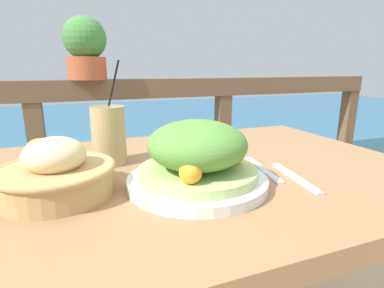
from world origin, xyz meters
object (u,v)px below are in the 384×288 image
salad_plate (197,159)px  bread_basket (57,173)px  potted_plant (85,47)px  drink_glass (109,135)px

salad_plate → bread_basket: bearing=168.5°
potted_plant → drink_glass: bearing=-89.4°
drink_glass → potted_plant: (-0.01, 0.71, 0.24)m
bread_basket → potted_plant: size_ratio=0.79×
bread_basket → potted_plant: bearing=83.2°
salad_plate → bread_basket: 0.26m
salad_plate → bread_basket: salad_plate is taller
salad_plate → bread_basket: (-0.26, 0.05, -0.01)m
drink_glass → bread_basket: 0.20m
salad_plate → potted_plant: size_ratio=1.04×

